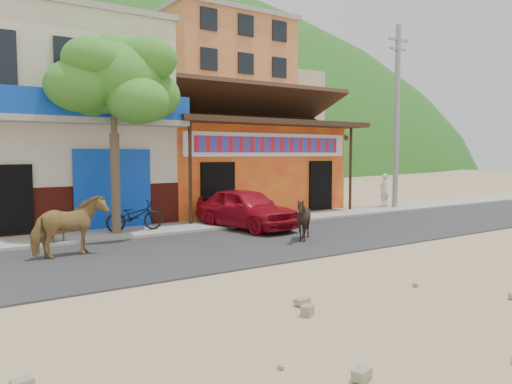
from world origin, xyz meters
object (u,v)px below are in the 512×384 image
cow_tan (69,226)px  cafe_chair_right (53,224)px  tree (114,133)px  utility_pole (397,117)px  cow_dark (303,219)px  scooter (135,216)px  red_car (246,208)px  pedestrian (384,190)px

cow_tan → cafe_chair_right: bearing=-13.1°
tree → cafe_chair_right: bearing=-165.4°
utility_pole → cow_dark: size_ratio=6.62×
cafe_chair_right → cow_dark: bearing=-63.8°
scooter → cafe_chair_right: size_ratio=1.80×
cow_dark → cafe_chair_right: size_ratio=1.23×
tree → scooter: 2.61m
tree → red_car: bearing=-14.0°
red_car → cafe_chair_right: bearing=167.6°
pedestrian → scooter: bearing=-7.1°
pedestrian → cow_dark: bearing=18.0°
cow_tan → cow_dark: (6.05, -1.46, -0.13)m
cow_tan → pedestrian: size_ratio=1.17×
tree → cow_tan: bearing=-129.1°
tree → utility_pole: size_ratio=0.75×
utility_pole → pedestrian: (-0.20, 0.47, -3.26)m
cow_dark → scooter: bearing=-139.0°
tree → cow_dark: size_ratio=4.96×
tree → pedestrian: (12.60, 0.67, -2.26)m
red_car → scooter: (-3.41, 1.06, -0.13)m
utility_pole → cow_dark: utility_pole is taller
cafe_chair_right → utility_pole: bearing=-32.0°
utility_pole → red_car: utility_pole is taller
tree → cafe_chair_right: (-1.92, -0.50, -2.51)m
pedestrian → red_car: bearing=1.0°
cow_tan → cow_dark: size_ratio=1.43×
cow_dark → red_car: (-0.10, 2.85, 0.07)m
cow_tan → utility_pole: bearing=-92.3°
cow_tan → scooter: cow_tan is taller
scooter → utility_pole: bearing=-86.1°
cow_dark → cafe_chair_right: cow_dark is taller
scooter → pedestrian: bearing=-83.9°
cafe_chair_right → tree: bearing=-20.1°
cow_dark → pedestrian: (8.49, 4.52, 0.21)m
tree → scooter: size_ratio=3.39×
utility_pole → cafe_chair_right: (-14.72, -0.70, -3.51)m
scooter → pedestrian: (12.00, 0.61, 0.27)m
utility_pole → pedestrian: size_ratio=5.42×
utility_pole → cafe_chair_right: size_ratio=8.11×
tree → pedestrian: 12.82m
red_car → cafe_chair_right: (-5.93, 0.50, -0.10)m
cow_dark → tree: bearing=-134.0°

